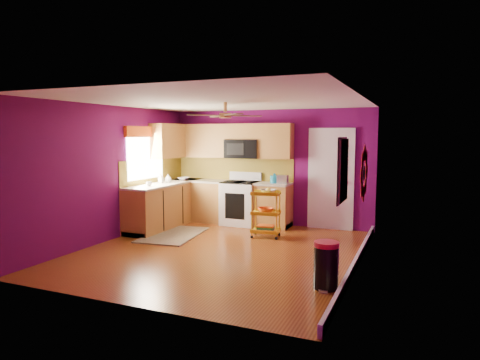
% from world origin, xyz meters
% --- Properties ---
extents(ground, '(5.00, 5.00, 0.00)m').
position_xyz_m(ground, '(0.00, 0.00, 0.00)').
color(ground, '#672F10').
rests_on(ground, ground).
extents(room_envelope, '(4.54, 5.04, 2.52)m').
position_xyz_m(room_envelope, '(0.03, 0.00, 1.63)').
color(room_envelope, '#5B0A51').
rests_on(room_envelope, ground).
extents(lower_cabinets, '(2.81, 2.31, 0.94)m').
position_xyz_m(lower_cabinets, '(-1.35, 1.82, 0.43)').
color(lower_cabinets, '#966328').
rests_on(lower_cabinets, ground).
extents(electric_range, '(0.76, 0.66, 1.13)m').
position_xyz_m(electric_range, '(-0.55, 2.17, 0.48)').
color(electric_range, white).
rests_on(electric_range, ground).
extents(upper_cabinetry, '(2.80, 2.30, 1.26)m').
position_xyz_m(upper_cabinetry, '(-1.24, 2.17, 1.80)').
color(upper_cabinetry, '#966328').
rests_on(upper_cabinetry, ground).
extents(left_window, '(0.08, 1.35, 1.08)m').
position_xyz_m(left_window, '(-2.22, 1.05, 1.74)').
color(left_window, white).
rests_on(left_window, ground).
extents(panel_door, '(0.95, 0.11, 2.15)m').
position_xyz_m(panel_door, '(1.35, 2.47, 1.02)').
color(panel_door, white).
rests_on(panel_door, ground).
extents(right_wall_art, '(0.04, 2.74, 1.04)m').
position_xyz_m(right_wall_art, '(2.23, -0.34, 1.44)').
color(right_wall_art, black).
rests_on(right_wall_art, ground).
extents(ceiling_fan, '(1.01, 1.01, 0.26)m').
position_xyz_m(ceiling_fan, '(0.00, 0.20, 2.29)').
color(ceiling_fan, '#BF8C3F').
rests_on(ceiling_fan, ground).
extents(shag_rug, '(1.14, 1.66, 0.02)m').
position_xyz_m(shag_rug, '(-1.36, 0.68, 0.01)').
color(shag_rug, black).
rests_on(shag_rug, ground).
extents(rolling_cart, '(0.58, 0.46, 0.96)m').
position_xyz_m(rolling_cart, '(0.36, 1.26, 0.49)').
color(rolling_cart, gold).
rests_on(rolling_cart, ground).
extents(trash_can, '(0.38, 0.39, 0.61)m').
position_xyz_m(trash_can, '(1.99, -1.06, 0.30)').
color(trash_can, black).
rests_on(trash_can, ground).
extents(teal_kettle, '(0.18, 0.18, 0.21)m').
position_xyz_m(teal_kettle, '(0.21, 2.21, 1.02)').
color(teal_kettle, '#137095').
rests_on(teal_kettle, lower_cabinets).
extents(toaster, '(0.22, 0.15, 0.18)m').
position_xyz_m(toaster, '(0.40, 2.18, 1.03)').
color(toaster, beige).
rests_on(toaster, lower_cabinets).
extents(soap_bottle_a, '(0.09, 0.09, 0.20)m').
position_xyz_m(soap_bottle_a, '(-2.01, 1.28, 1.04)').
color(soap_bottle_a, '#EA3F72').
rests_on(soap_bottle_a, lower_cabinets).
extents(soap_bottle_b, '(0.14, 0.14, 0.18)m').
position_xyz_m(soap_bottle_b, '(-1.92, 1.43, 1.03)').
color(soap_bottle_b, white).
rests_on(soap_bottle_b, lower_cabinets).
extents(counter_dish, '(0.25, 0.25, 0.06)m').
position_xyz_m(counter_dish, '(-1.88, 2.01, 0.97)').
color(counter_dish, white).
rests_on(counter_dish, lower_cabinets).
extents(counter_cup, '(0.11, 0.11, 0.09)m').
position_xyz_m(counter_cup, '(-1.93, 0.72, 0.98)').
color(counter_cup, white).
rests_on(counter_cup, lower_cabinets).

